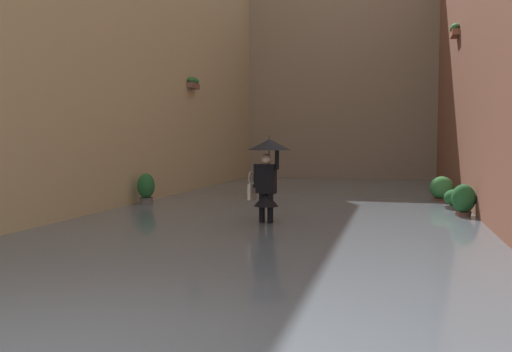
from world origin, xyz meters
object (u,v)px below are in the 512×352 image
(potted_plant_far_right, at_px, (146,190))
(potted_plant_mid_left, at_px, (454,202))
(person_wading, at_px, (267,168))
(potted_plant_far_left, at_px, (463,202))
(potted_plant_near_left, at_px, (442,190))

(potted_plant_far_right, height_order, potted_plant_mid_left, potted_plant_far_right)
(person_wading, height_order, potted_plant_far_left, person_wading)
(potted_plant_far_left, bearing_deg, potted_plant_far_right, -0.84)
(potted_plant_far_right, bearing_deg, person_wading, 149.90)
(potted_plant_far_right, relative_size, potted_plant_mid_left, 1.50)
(person_wading, xyz_separation_m, potted_plant_mid_left, (-3.88, -3.26, -0.94))
(potted_plant_far_right, distance_m, potted_plant_mid_left, 7.74)
(potted_plant_far_right, bearing_deg, potted_plant_mid_left, -172.05)
(potted_plant_far_right, distance_m, potted_plant_far_left, 7.72)
(potted_plant_mid_left, bearing_deg, potted_plant_far_left, 93.05)
(potted_plant_near_left, relative_size, potted_plant_far_left, 0.99)
(potted_plant_far_right, height_order, potted_plant_far_left, potted_plant_far_right)
(person_wading, relative_size, potted_plant_mid_left, 2.93)
(potted_plant_far_right, xyz_separation_m, potted_plant_near_left, (-7.50, -2.74, -0.07))
(person_wading, distance_m, potted_plant_far_left, 4.52)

